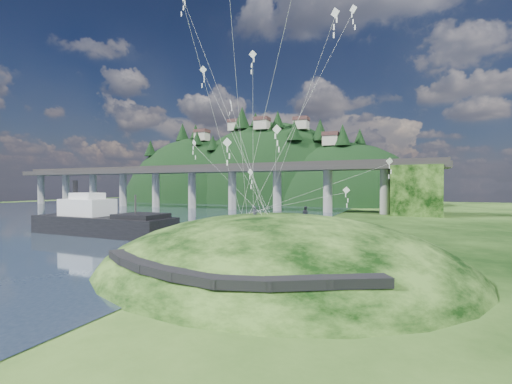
% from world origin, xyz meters
% --- Properties ---
extents(ground, '(320.00, 320.00, 0.00)m').
position_xyz_m(ground, '(0.00, 0.00, 0.00)').
color(ground, black).
rests_on(ground, ground).
extents(water, '(240.00, 240.00, 0.00)m').
position_xyz_m(water, '(-72.00, 30.00, 0.01)').
color(water, '#2E3F55').
rests_on(water, ground).
extents(grass_hill, '(36.00, 32.00, 13.00)m').
position_xyz_m(grass_hill, '(8.00, 2.00, -1.50)').
color(grass_hill, black).
rests_on(grass_hill, ground).
extents(footpath, '(22.29, 5.84, 0.83)m').
position_xyz_m(footpath, '(7.46, -9.74, 2.08)').
color(footpath, black).
rests_on(footpath, ground).
extents(bridge, '(160.00, 11.00, 15.00)m').
position_xyz_m(bridge, '(-26.46, 70.07, 9.70)').
color(bridge, '#2D2B2B').
rests_on(bridge, ground).
extents(far_ridge, '(153.00, 70.00, 94.50)m').
position_xyz_m(far_ridge, '(-43.58, 122.17, -7.44)').
color(far_ridge, black).
rests_on(far_ridge, ground).
extents(work_barge, '(24.60, 6.93, 8.59)m').
position_xyz_m(work_barge, '(-24.84, 10.89, 2.15)').
color(work_barge, black).
rests_on(work_barge, ground).
extents(wooden_dock, '(12.03, 5.82, 0.86)m').
position_xyz_m(wooden_dock, '(-8.10, 7.13, 0.38)').
color(wooden_dock, '#392717').
rests_on(wooden_dock, ground).
extents(kite_flyers, '(5.06, 3.50, 1.58)m').
position_xyz_m(kite_flyers, '(8.90, 3.07, 5.69)').
color(kite_flyers, '#282835').
rests_on(kite_flyers, ground).
extents(kite_swarm, '(20.72, 15.81, 21.96)m').
position_xyz_m(kite_swarm, '(6.49, 1.87, 18.50)').
color(kite_swarm, white).
rests_on(kite_swarm, ground).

